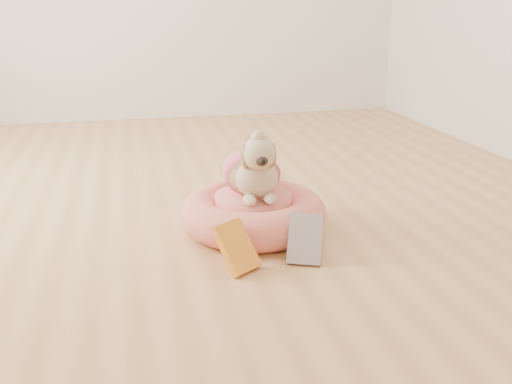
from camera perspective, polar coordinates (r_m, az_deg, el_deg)
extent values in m
plane|color=tan|center=(2.65, -6.26, -1.90)|extent=(4.50, 4.50, 0.00)
cylinder|color=#F2715F|center=(2.41, -0.26, -2.75)|extent=(0.44, 0.44, 0.09)
torus|color=#F2715F|center=(2.40, -0.27, -2.03)|extent=(0.61, 0.61, 0.16)
cylinder|color=#F2715F|center=(2.39, -0.27, -1.20)|extent=(0.32, 0.32, 0.08)
cube|color=yellow|center=(2.06, -1.95, -5.53)|extent=(0.18, 0.18, 0.17)
cube|color=white|center=(2.13, 4.93, -4.70)|extent=(0.16, 0.16, 0.17)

